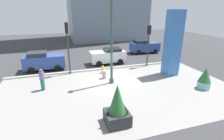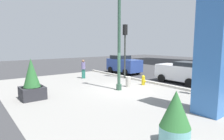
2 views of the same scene
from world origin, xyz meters
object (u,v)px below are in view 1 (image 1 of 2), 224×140
object	(u,v)px
traffic_light_far_side	(68,40)
traffic_light_corner	(149,39)
potted_plant_near_right	(205,78)
lamp_post	(112,41)
concrete_bollard	(104,74)
car_far_lane	(44,61)
potted_plant_curbside	(117,107)
fire_hydrant	(103,69)
art_pillar_blue	(173,44)
car_passing_lane	(144,46)
car_curb_west	(108,56)
pedestrian_by_curb	(42,79)

from	to	relation	value
traffic_light_far_side	traffic_light_corner	bearing A→B (deg)	-0.41
potted_plant_near_right	lamp_post	bearing A→B (deg)	154.23
concrete_bollard	car_far_lane	size ratio (longest dim) A/B	0.19
potted_plant_curbside	fire_hydrant	bearing A→B (deg)	81.21
art_pillar_blue	car_far_lane	bearing A→B (deg)	157.12
car_passing_lane	car_far_lane	world-z (taller)	car_far_lane
car_far_lane	car_curb_west	distance (m)	6.73
potted_plant_near_right	fire_hydrant	distance (m)	8.65
concrete_bollard	pedestrian_by_curb	xyz separation A→B (m)	(-5.01, -0.84, 0.56)
potted_plant_near_right	car_curb_west	bearing A→B (deg)	121.60
traffic_light_far_side	car_far_lane	xyz separation A→B (m)	(-2.38, 1.91, -2.23)
potted_plant_near_right	fire_hydrant	xyz separation A→B (m)	(-6.58, 5.59, -0.47)
traffic_light_corner	car_far_lane	bearing A→B (deg)	169.35
lamp_post	art_pillar_blue	world-z (taller)	lamp_post
car_passing_lane	car_curb_west	distance (m)	7.04
lamp_post	car_passing_lane	bearing A→B (deg)	49.36
art_pillar_blue	concrete_bollard	bearing A→B (deg)	173.01
art_pillar_blue	traffic_light_far_side	xyz separation A→B (m)	(-8.95, 2.87, 0.27)
traffic_light_far_side	car_curb_west	distance (m)	5.36
lamp_post	car_curb_west	size ratio (longest dim) A/B	1.83
art_pillar_blue	potted_plant_near_right	xyz separation A→B (m)	(0.63, -3.49, -2.06)
potted_plant_curbside	car_far_lane	bearing A→B (deg)	112.10
fire_hydrant	lamp_post	bearing A→B (deg)	-87.40
lamp_post	pedestrian_by_curb	distance (m)	5.92
traffic_light_corner	art_pillar_blue	bearing A→B (deg)	-72.85
art_pillar_blue	concrete_bollard	xyz separation A→B (m)	(-6.16, 0.76, -2.53)
traffic_light_corner	pedestrian_by_curb	world-z (taller)	traffic_light_corner
potted_plant_curbside	pedestrian_by_curb	distance (m)	6.80
potted_plant_curbside	pedestrian_by_curb	size ratio (longest dim) A/B	1.35
art_pillar_blue	car_passing_lane	distance (m)	8.70
traffic_light_far_side	car_passing_lane	distance (m)	12.10
car_curb_west	concrete_bollard	bearing A→B (deg)	-110.15
fire_hydrant	car_passing_lane	distance (m)	9.81
concrete_bollard	traffic_light_far_side	bearing A→B (deg)	142.80
concrete_bollard	art_pillar_blue	bearing A→B (deg)	-6.99
traffic_light_corner	car_passing_lane	bearing A→B (deg)	65.67
car_curb_west	pedestrian_by_curb	xyz separation A→B (m)	(-6.57, -5.09, 0.05)
fire_hydrant	concrete_bollard	bearing A→B (deg)	-99.08
potted_plant_curbside	concrete_bollard	distance (m)	6.41
art_pillar_blue	traffic_light_corner	bearing A→B (deg)	107.15
concrete_bollard	car_passing_lane	bearing A→B (deg)	44.16
car_curb_west	traffic_light_far_side	bearing A→B (deg)	-153.81
traffic_light_corner	traffic_light_far_side	xyz separation A→B (m)	(-8.08, 0.06, 0.26)
concrete_bollard	car_far_lane	distance (m)	6.58
pedestrian_by_curb	fire_hydrant	bearing A→B (deg)	22.65
art_pillar_blue	pedestrian_by_curb	world-z (taller)	art_pillar_blue
concrete_bollard	pedestrian_by_curb	world-z (taller)	pedestrian_by_curb
lamp_post	pedestrian_by_curb	size ratio (longest dim) A/B	4.24
traffic_light_corner	potted_plant_curbside	bearing A→B (deg)	-126.81
fire_hydrant	traffic_light_far_side	xyz separation A→B (m)	(-3.00, 0.77, 2.80)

